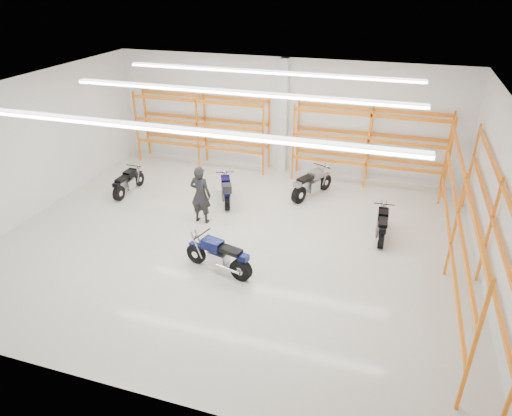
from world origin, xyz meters
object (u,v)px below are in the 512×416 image
(motorcycle_back_c, at_px, (311,184))
(motorcycle_back_d, at_px, (382,226))
(motorcycle_back_b, at_px, (226,191))
(motorcycle_back_a, at_px, (127,183))
(standing_man, at_px, (200,195))
(motorcycle_main, at_px, (221,257))
(structural_column, at_px, (283,117))

(motorcycle_back_c, bearing_deg, motorcycle_back_d, -39.59)
(motorcycle_back_b, xyz_separation_m, motorcycle_back_c, (2.74, 1.39, 0.01))
(motorcycle_back_c, height_order, motorcycle_back_d, motorcycle_back_c)
(motorcycle_back_a, xyz_separation_m, motorcycle_back_c, (6.49, 1.75, 0.07))
(motorcycle_back_c, distance_m, standing_man, 4.21)
(standing_man, bearing_deg, motorcycle_back_c, -133.81)
(motorcycle_main, bearing_deg, standing_man, 123.56)
(motorcycle_main, height_order, motorcycle_back_c, motorcycle_back_c)
(standing_man, xyz_separation_m, structural_column, (1.41, 5.04, 1.28))
(motorcycle_main, relative_size, motorcycle_back_a, 1.11)
(motorcycle_main, height_order, motorcycle_back_d, motorcycle_main)
(motorcycle_main, distance_m, standing_man, 3.04)
(motorcycle_main, relative_size, structural_column, 0.46)
(motorcycle_back_a, height_order, structural_column, structural_column)
(motorcycle_back_c, bearing_deg, motorcycle_back_a, -164.87)
(motorcycle_back_a, height_order, motorcycle_back_b, motorcycle_back_b)
(motorcycle_back_c, bearing_deg, standing_man, -136.58)
(motorcycle_back_b, distance_m, structural_column, 4.12)
(motorcycle_back_d, bearing_deg, motorcycle_main, -141.76)
(motorcycle_back_c, xyz_separation_m, motorcycle_back_d, (2.66, -2.20, -0.07))
(motorcycle_back_a, distance_m, structural_column, 6.50)
(motorcycle_main, bearing_deg, motorcycle_back_c, 75.58)
(motorcycle_back_c, bearing_deg, motorcycle_back_b, -153.04)
(standing_man, distance_m, structural_column, 5.39)
(motorcycle_main, bearing_deg, motorcycle_back_d, 38.24)
(motorcycle_back_c, relative_size, standing_man, 1.04)
(motorcycle_back_d, bearing_deg, motorcycle_back_c, 140.41)
(motorcycle_main, distance_m, motorcycle_back_a, 6.26)
(standing_man, bearing_deg, motorcycle_back_a, -15.29)
(motorcycle_main, height_order, motorcycle_back_b, motorcycle_main)
(structural_column, bearing_deg, motorcycle_main, -88.14)
(motorcycle_back_b, relative_size, structural_column, 0.42)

